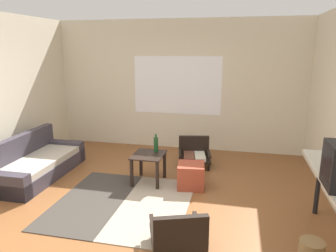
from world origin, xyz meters
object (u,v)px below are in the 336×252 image
Objects in this scene: coffee_table at (149,161)px; glass_bottle at (156,144)px; armchair_by_window at (194,153)px; ottoman_orange at (191,176)px; armchair_striped_foreground at (178,235)px; clay_vase at (334,156)px; couch at (35,164)px.

coffee_table is 0.29m from glass_bottle.
ottoman_orange is at bearing -84.88° from armchair_by_window.
armchair_by_window is (0.61, 0.93, -0.14)m from coffee_table.
coffee_table is at bearing -117.81° from glass_bottle.
coffee_table is 0.72m from ottoman_orange.
armchair_striped_foreground is 1.68m from ottoman_orange.
ottoman_orange is 2.08m from clay_vase.
armchair_by_window is 2.69m from clay_vase.
coffee_table is at bearing 159.02° from clay_vase.
coffee_table is 1.12m from armchair_by_window.
couch is at bearing -174.59° from coffee_table.
glass_bottle is (-0.61, 0.20, 0.41)m from ottoman_orange.
couch is 4.48m from clay_vase.
glass_bottle is (-0.53, -0.78, 0.37)m from armchair_by_window.
armchair_by_window is 2.65m from armchair_striped_foreground.
clay_vase is (1.72, -0.88, 0.76)m from ottoman_orange.
couch is 2.78m from armchair_by_window.
armchair_by_window is at bearing 94.42° from armchair_striped_foreground.
clay_vase is 0.95× the size of glass_bottle.
glass_bottle is (-2.33, 1.08, -0.36)m from clay_vase.
couch is 2.77× the size of armchair_by_window.
couch is at bearing -176.97° from ottoman_orange.
coffee_table is at bearing 176.33° from ottoman_orange.
coffee_table is 1.88× the size of glass_bottle.
couch is at bearing 170.34° from clay_vase.
armchair_striped_foreground is (2.75, -1.53, 0.02)m from couch.
couch is 2.09m from glass_bottle.
clay_vase reaches higher than couch.
armchair_by_window is 1.62× the size of ottoman_orange.
coffee_table reaches higher than ottoman_orange.
clay_vase is (1.60, 0.79, 0.72)m from armchair_striped_foreground.
clay_vase is (1.81, -1.85, 0.73)m from armchair_by_window.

